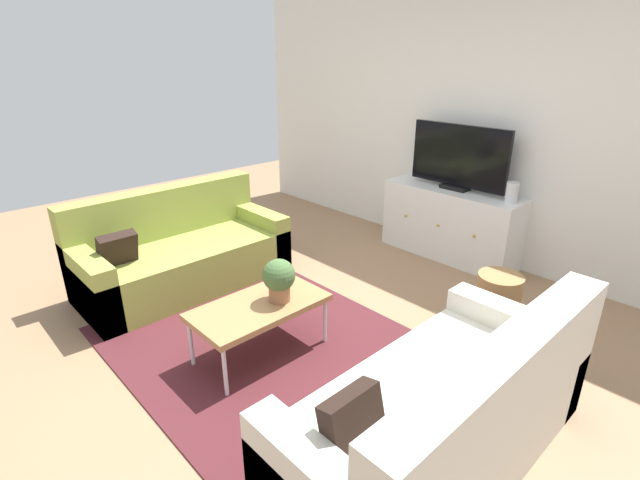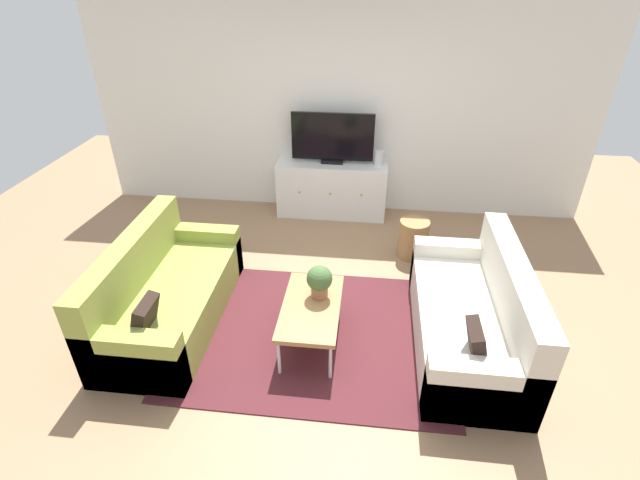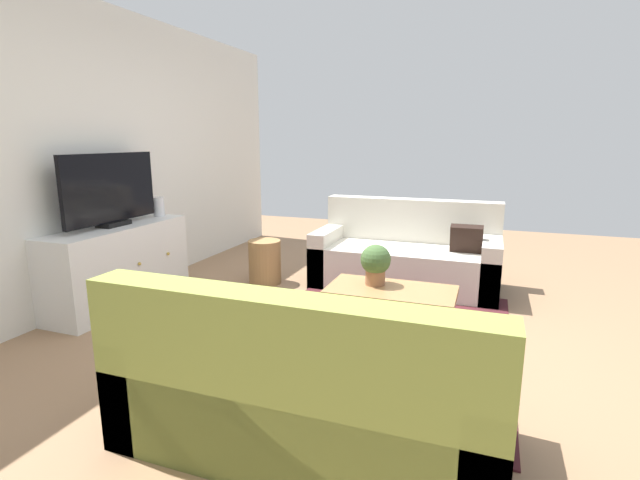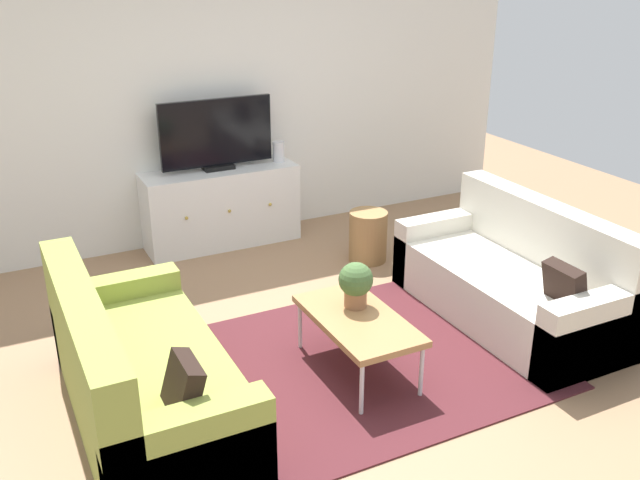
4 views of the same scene
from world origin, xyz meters
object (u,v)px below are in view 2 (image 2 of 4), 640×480
coffee_table (311,308)px  couch_right_side (476,319)px  couch_left_side (163,296)px  glass_vase (379,158)px  tv_console (332,189)px  wicker_basket (413,239)px  potted_plant (319,280)px  flat_screen_tv (333,138)px

coffee_table → couch_right_side: bearing=5.1°
couch_left_side → glass_vase: size_ratio=9.62×
tv_console → wicker_basket: bearing=-42.7°
potted_plant → flat_screen_tv: 2.43m
couch_left_side → flat_screen_tv: bearing=60.2°
tv_console → wicker_basket: (1.04, -0.96, -0.14)m
coffee_table → couch_left_side: bearing=174.9°
coffee_table → glass_vase: size_ratio=4.93×
potted_plant → glass_vase: size_ratio=1.63×
coffee_table → wicker_basket: wicker_basket is taller
couch_right_side → flat_screen_tv: flat_screen_tv is taller
couch_left_side → tv_console: (1.37, 2.37, 0.08)m
coffee_table → glass_vase: bearing=77.8°
tv_console → flat_screen_tv: (0.00, 0.02, 0.69)m
couch_left_side → potted_plant: couch_left_side is taller
tv_console → flat_screen_tv: size_ratio=1.37×
coffee_table → potted_plant: size_ratio=3.03×
potted_plant → tv_console: tv_console is taller
potted_plant → glass_vase: (0.48, 2.37, 0.25)m
coffee_table → potted_plant: potted_plant is taller
flat_screen_tv → wicker_basket: (1.04, -0.98, -0.83)m
wicker_basket → tv_console: bearing=137.3°
coffee_table → flat_screen_tv: 2.61m
couch_left_side → tv_console: bearing=60.0°
couch_right_side → wicker_basket: 1.49m
couch_right_side → tv_console: 2.81m
glass_vase → wicker_basket: glass_vase is taller
flat_screen_tv → couch_right_side: bearing=-57.8°
flat_screen_tv → wicker_basket: flat_screen_tv is taller
couch_left_side → coffee_table: 1.44m
tv_console → glass_vase: size_ratio=7.50×
potted_plant → tv_console: 2.38m
couch_left_side → glass_vase: (1.97, 2.37, 0.54)m
coffee_table → potted_plant: bearing=67.4°
couch_right_side → tv_console: size_ratio=1.28×
coffee_table → potted_plant: 0.25m
glass_vase → tv_console: bearing=-180.0°
tv_console → potted_plant: bearing=-87.3°
couch_left_side → flat_screen_tv: size_ratio=1.76×
couch_right_side → tv_console: (-1.51, 2.37, 0.08)m
couch_right_side → flat_screen_tv: (-1.51, 2.39, 0.77)m
couch_left_side → wicker_basket: 2.80m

